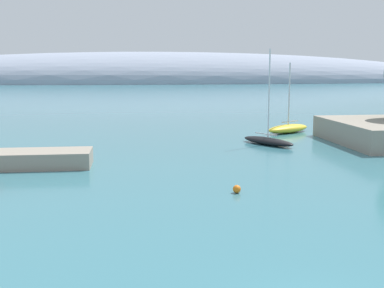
% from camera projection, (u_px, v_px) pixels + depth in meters
% --- Properties ---
extents(distant_ridge, '(357.66, 66.40, 33.28)m').
position_uv_depth(distant_ridge, '(157.00, 83.00, 268.41)').
color(distant_ridge, '#8E99AD').
rests_on(distant_ridge, ground).
extents(sailboat_black_near_shore, '(5.05, 6.93, 10.12)m').
position_uv_depth(sailboat_black_near_shore, '(268.00, 140.00, 52.16)').
color(sailboat_black_near_shore, black).
rests_on(sailboat_black_near_shore, water).
extents(sailboat_yellow_mid_mooring, '(7.17, 5.71, 8.77)m').
position_uv_depth(sailboat_yellow_mid_mooring, '(288.00, 128.00, 61.74)').
color(sailboat_yellow_mid_mooring, yellow).
rests_on(sailboat_yellow_mid_mooring, water).
extents(mooring_buoy_orange, '(0.54, 0.54, 0.54)m').
position_uv_depth(mooring_buoy_orange, '(237.00, 189.00, 32.11)').
color(mooring_buoy_orange, orange).
rests_on(mooring_buoy_orange, water).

